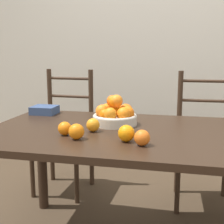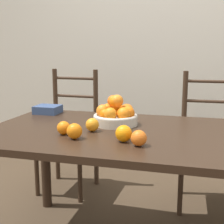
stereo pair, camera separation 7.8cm
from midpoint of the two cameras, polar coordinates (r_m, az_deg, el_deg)
name	(u,v)px [view 2 (the right image)]	position (r m, az deg, el deg)	size (l,w,h in m)	color
wall_back	(168,37)	(3.11, 10.86, 13.39)	(8.00, 0.06, 2.60)	silver
dining_table	(139,147)	(1.72, 6.18, -6.48)	(1.70, 0.94, 0.74)	black
fruit_bowl	(116,115)	(1.83, 1.91, -0.47)	(0.26, 0.26, 0.18)	beige
orange_loose_0	(74,131)	(1.55, -5.46, -3.51)	(0.08, 0.08, 0.08)	orange
orange_loose_1	(139,138)	(1.43, 6.48, -4.77)	(0.07, 0.07, 0.07)	orange
orange_loose_2	(64,128)	(1.63, -7.48, -2.91)	(0.07, 0.07, 0.07)	orange
orange_loose_3	(124,133)	(1.49, 3.65, -3.95)	(0.08, 0.08, 0.08)	orange
orange_loose_4	(92,125)	(1.68, -2.30, -2.36)	(0.07, 0.07, 0.07)	orange
chair_left	(69,134)	(2.65, -7.00, -4.00)	(0.44, 0.42, 1.01)	#382619
chair_right	(209,144)	(2.46, 18.13, -5.61)	(0.43, 0.41, 1.01)	#382619
book_stack	(48,109)	(2.21, -10.68, 0.46)	(0.17, 0.15, 0.05)	#334770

